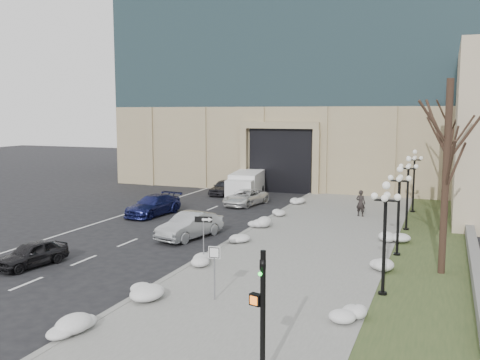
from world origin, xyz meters
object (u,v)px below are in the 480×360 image
object	(u,v)px
one_way_sign	(206,225)
lamppost_c	(408,183)
keep_sign	(214,261)
traffic_signal	(262,318)
car_a	(32,254)
pedestrian	(361,203)
lamppost_b	(399,199)
car_c	(153,205)
car_d	(245,197)
car_e	(224,187)
box_truck	(246,185)
lamppost_a	(385,223)
lamppost_d	(414,172)
car_b	(190,226)

from	to	relation	value
one_way_sign	lamppost_c	xyz separation A→B (m)	(8.64, 11.45, 1.07)
keep_sign	traffic_signal	size ratio (longest dim) A/B	0.60
car_a	keep_sign	size ratio (longest dim) A/B	1.61
pedestrian	lamppost_b	bearing A→B (deg)	122.35
one_way_sign	lamppost_c	distance (m)	14.38
car_a	car_c	distance (m)	13.60
one_way_sign	car_d	bearing A→B (deg)	89.20
car_c	car_e	size ratio (longest dim) A/B	1.24
box_truck	lamppost_c	bearing A→B (deg)	-42.21
lamppost_a	car_d	bearing A→B (deg)	125.24
keep_sign	car_a	bearing A→B (deg)	166.71
pedestrian	car_c	bearing A→B (deg)	31.11
lamppost_b	lamppost_a	bearing A→B (deg)	-90.00
traffic_signal	lamppost_c	world-z (taller)	lamppost_c
traffic_signal	lamppost_d	xyz separation A→B (m)	(2.34, 27.95, 1.19)
traffic_signal	car_a	bearing A→B (deg)	170.17
car_c	keep_sign	bearing A→B (deg)	-45.36
lamppost_c	lamppost_d	xyz separation A→B (m)	(0.00, 6.50, 0.00)
car_e	lamppost_d	bearing A→B (deg)	-9.43
car_a	lamppost_c	bearing A→B (deg)	53.36
car_c	one_way_sign	distance (m)	13.70
car_c	car_d	bearing A→B (deg)	60.19
box_truck	traffic_signal	size ratio (longest dim) A/B	1.85
car_e	pedestrian	distance (m)	14.75
pedestrian	one_way_sign	bearing A→B (deg)	83.84
keep_sign	lamppost_a	bearing A→B (deg)	20.81
pedestrian	traffic_signal	xyz separation A→B (m)	(1.03, -24.79, 0.83)
car_d	pedestrian	size ratio (longest dim) A/B	2.44
car_d	keep_sign	xyz separation A→B (m)	(6.72, -21.31, 1.03)
traffic_signal	lamppost_a	xyz separation A→B (m)	(2.34, 8.45, 1.19)
traffic_signal	lamppost_c	xyz separation A→B (m)	(2.34, 21.45, 1.19)
one_way_sign	traffic_signal	bearing A→B (deg)	-72.86
car_b	car_e	xyz separation A→B (m)	(-4.72, 16.43, -0.08)
pedestrian	box_truck	bearing A→B (deg)	-15.14
lamppost_a	box_truck	bearing A→B (deg)	122.79
car_a	car_c	bearing A→B (deg)	106.37
keep_sign	lamppost_d	distance (m)	23.46
keep_sign	lamppost_c	world-z (taller)	lamppost_c
car_d	box_truck	size ratio (longest dim) A/B	0.65
car_a	box_truck	bearing A→B (deg)	96.51
car_b	lamppost_c	xyz separation A→B (m)	(11.94, 6.69, 2.30)
box_truck	lamppost_c	world-z (taller)	lamppost_c
lamppost_b	car_b	bearing A→B (deg)	-179.08
lamppost_a	lamppost_d	distance (m)	19.50
lamppost_c	car_c	bearing A→B (deg)	-176.07
car_a	box_truck	world-z (taller)	box_truck
lamppost_b	lamppost_c	distance (m)	6.50
car_c	keep_sign	size ratio (longest dim) A/B	2.23
car_d	keep_sign	size ratio (longest dim) A/B	2.02
car_c	one_way_sign	bearing A→B (deg)	-41.69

